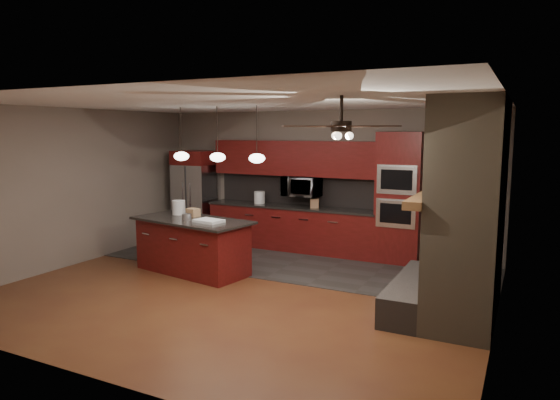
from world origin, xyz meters
The scene contains 22 objects.
ground centered at (0.00, 0.00, 0.00)m, with size 7.00×7.00×0.00m, color brown.
ceiling centered at (0.00, 0.00, 2.80)m, with size 7.00×6.00×0.02m, color white.
back_wall centered at (0.00, 3.00, 1.40)m, with size 7.00×0.02×2.80m, color slate.
right_wall centered at (3.50, 0.00, 1.40)m, with size 0.02×6.00×2.80m, color slate.
left_wall centered at (-3.50, 0.00, 1.40)m, with size 0.02×6.00×2.80m, color slate.
slate_tile_patch centered at (0.00, 1.80, 0.01)m, with size 7.00×2.40×0.01m, color #312E2C.
fireplace_column centered at (3.04, 0.40, 1.30)m, with size 1.30×2.10×2.80m.
back_cabinetry centered at (-0.48, 2.74, 0.89)m, with size 3.59×0.64×2.20m.
oven_tower centered at (1.70, 2.69, 1.19)m, with size 0.80×0.63×2.38m.
microwave centered at (-0.27, 2.75, 1.30)m, with size 0.73×0.41×0.50m, color silver.
refrigerator centered at (-2.77, 2.62, 0.98)m, with size 0.83×0.75×1.97m.
kitchen_island centered at (-1.28, 0.46, 0.47)m, with size 2.24×1.30×0.92m.
white_bucket centered at (-1.78, 0.75, 1.04)m, with size 0.23×0.23×0.25m, color silver.
paint_can centered at (-1.29, 0.33, 0.97)m, with size 0.16×0.16×0.11m, color silver.
paint_tray centered at (-0.86, 0.34, 0.94)m, with size 0.45×0.32×0.05m, color white.
cardboard_box centered at (-1.43, 0.70, 0.99)m, with size 0.22×0.16×0.14m, color tan.
counter_bucket centered at (-1.21, 2.70, 1.03)m, with size 0.22×0.22×0.25m, color white.
counter_box centered at (0.05, 2.65, 0.99)m, with size 0.16×0.13×0.18m, color #9C7050.
pendant_left centered at (-1.65, 0.70, 1.96)m, with size 0.26×0.26×0.92m.
pendant_center centered at (-0.90, 0.70, 1.96)m, with size 0.26×0.26×0.92m.
pendant_right centered at (-0.15, 0.70, 1.96)m, with size 0.26×0.26×0.92m.
ceiling_fan centered at (1.80, -0.80, 2.46)m, with size 1.27×1.33×0.41m.
Camera 1 is at (3.76, -6.29, 2.40)m, focal length 32.00 mm.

